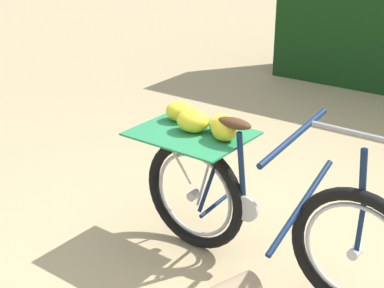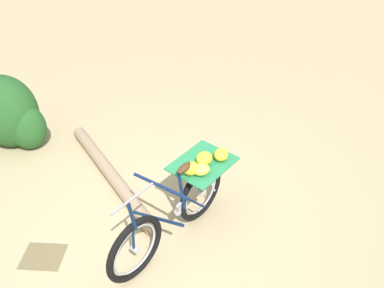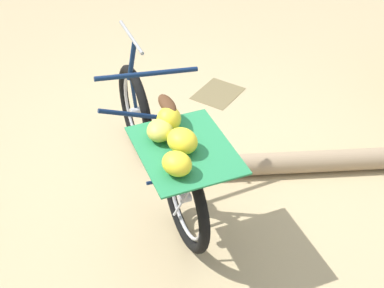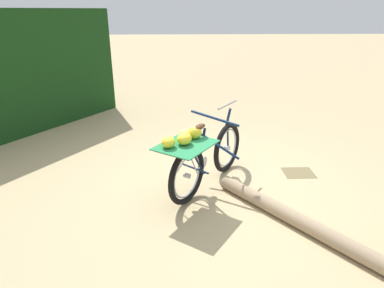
# 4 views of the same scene
# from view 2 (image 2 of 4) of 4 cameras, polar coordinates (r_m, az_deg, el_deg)

# --- Properties ---
(ground_plane) EXTENTS (60.00, 60.00, 0.00)m
(ground_plane) POSITION_cam_2_polar(r_m,az_deg,el_deg) (4.60, -3.81, -13.55)
(ground_plane) COLOR tan
(bicycle) EXTENTS (1.27, 1.63, 1.03)m
(bicycle) POSITION_cam_2_polar(r_m,az_deg,el_deg) (4.28, -2.02, -8.74)
(bicycle) COLOR black
(bicycle) RESTS_ON ground_plane
(fallen_log) EXTENTS (1.53, 1.96, 0.17)m
(fallen_log) POSITION_cam_2_polar(r_m,az_deg,el_deg) (5.38, -11.62, -4.15)
(fallen_log) COLOR #9E8466
(fallen_log) RESTS_ON ground_plane
(shrub_cluster) EXTENTS (1.15, 0.79, 1.09)m
(shrub_cluster) POSITION_cam_2_polar(r_m,az_deg,el_deg) (6.28, -25.00, 3.73)
(shrub_cluster) COLOR #235623
(shrub_cluster) RESTS_ON ground_plane
(leaf_litter_patch) EXTENTS (0.44, 0.36, 0.01)m
(leaf_litter_patch) POSITION_cam_2_polar(r_m,az_deg,el_deg) (4.72, -20.56, -14.84)
(leaf_litter_patch) COLOR olive
(leaf_litter_patch) RESTS_ON ground_plane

